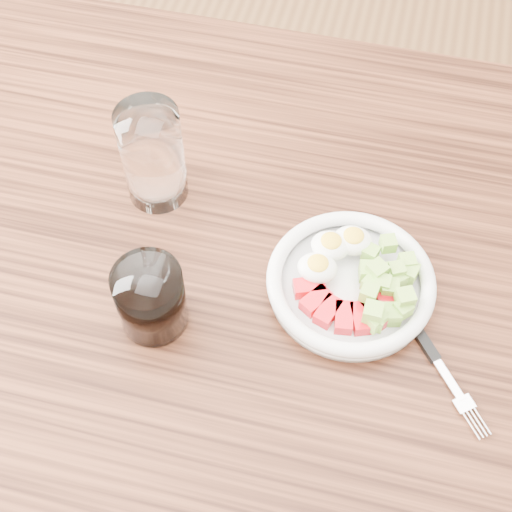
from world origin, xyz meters
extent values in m
plane|color=brown|center=(0.00, 0.00, 0.00)|extent=(4.00, 4.00, 0.00)
cube|color=#572A17|center=(0.00, 0.00, 0.75)|extent=(1.50, 0.90, 0.04)
cylinder|color=white|center=(0.10, 0.01, 0.78)|extent=(0.19, 0.19, 0.01)
torus|color=white|center=(0.10, 0.01, 0.79)|extent=(0.20, 0.20, 0.02)
cube|color=red|center=(0.06, -0.01, 0.79)|extent=(0.04, 0.03, 0.02)
cube|color=red|center=(0.07, -0.03, 0.79)|extent=(0.04, 0.04, 0.02)
cube|color=red|center=(0.09, -0.04, 0.79)|extent=(0.03, 0.04, 0.02)
cube|color=red|center=(0.10, -0.04, 0.79)|extent=(0.02, 0.04, 0.02)
cube|color=red|center=(0.12, -0.04, 0.79)|extent=(0.03, 0.04, 0.02)
cube|color=red|center=(0.14, -0.03, 0.79)|extent=(0.04, 0.04, 0.02)
cube|color=red|center=(0.15, -0.01, 0.79)|extent=(0.04, 0.03, 0.02)
ellipsoid|color=white|center=(0.07, 0.05, 0.80)|extent=(0.05, 0.04, 0.03)
ellipsoid|color=yellow|center=(0.07, 0.05, 0.81)|extent=(0.03, 0.03, 0.01)
ellipsoid|color=white|center=(0.10, 0.06, 0.80)|extent=(0.05, 0.04, 0.03)
ellipsoid|color=yellow|center=(0.10, 0.06, 0.81)|extent=(0.03, 0.03, 0.01)
ellipsoid|color=white|center=(0.06, 0.01, 0.80)|extent=(0.05, 0.04, 0.03)
ellipsoid|color=yellow|center=(0.06, 0.01, 0.81)|extent=(0.03, 0.03, 0.01)
cube|color=#9AC44B|center=(0.13, 0.02, 0.81)|extent=(0.03, 0.03, 0.02)
cube|color=#9AC44B|center=(0.15, 0.00, 0.80)|extent=(0.02, 0.02, 0.02)
cube|color=#9AC44B|center=(0.14, 0.01, 0.80)|extent=(0.02, 0.02, 0.02)
cube|color=#9AC44B|center=(0.14, 0.06, 0.81)|extent=(0.02, 0.02, 0.02)
cube|color=#9AC44B|center=(0.17, -0.01, 0.81)|extent=(0.03, 0.03, 0.02)
cube|color=#9AC44B|center=(0.14, -0.04, 0.80)|extent=(0.02, 0.02, 0.02)
cube|color=#9AC44B|center=(0.14, -0.04, 0.80)|extent=(0.03, 0.03, 0.02)
cube|color=#9AC44B|center=(0.16, 0.03, 0.80)|extent=(0.03, 0.03, 0.02)
cube|color=#9AC44B|center=(0.17, 0.03, 0.80)|extent=(0.03, 0.03, 0.02)
cube|color=#9AC44B|center=(0.16, 0.04, 0.80)|extent=(0.02, 0.02, 0.02)
cube|color=#9AC44B|center=(0.15, 0.03, 0.80)|extent=(0.02, 0.02, 0.02)
cube|color=#9AC44B|center=(0.17, -0.02, 0.80)|extent=(0.02, 0.02, 0.02)
cube|color=#9AC44B|center=(0.13, -0.01, 0.81)|extent=(0.02, 0.02, 0.02)
cube|color=#9AC44B|center=(0.16, 0.02, 0.80)|extent=(0.03, 0.03, 0.02)
cube|color=#9AC44B|center=(0.13, 0.00, 0.80)|extent=(0.02, 0.02, 0.02)
cube|color=#9AC44B|center=(0.15, -0.03, 0.79)|extent=(0.03, 0.03, 0.02)
cube|color=#9AC44B|center=(0.14, 0.03, 0.79)|extent=(0.02, 0.02, 0.02)
cube|color=#9AC44B|center=(0.12, 0.05, 0.80)|extent=(0.02, 0.02, 0.02)
cube|color=#9AC44B|center=(0.13, -0.04, 0.81)|extent=(0.02, 0.02, 0.02)
cube|color=#9AC44B|center=(0.12, 0.02, 0.79)|extent=(0.02, 0.02, 0.02)
cube|color=black|center=(0.19, -0.03, 0.77)|extent=(0.06, 0.08, 0.01)
cube|color=silver|center=(0.23, -0.08, 0.77)|extent=(0.04, 0.05, 0.00)
cube|color=silver|center=(0.25, -0.10, 0.77)|extent=(0.03, 0.03, 0.00)
cylinder|color=silver|center=(0.26, -0.13, 0.77)|extent=(0.02, 0.03, 0.00)
cylinder|color=silver|center=(0.26, -0.13, 0.77)|extent=(0.02, 0.03, 0.00)
cylinder|color=silver|center=(0.26, -0.12, 0.77)|extent=(0.02, 0.03, 0.00)
cylinder|color=silver|center=(0.27, -0.12, 0.77)|extent=(0.02, 0.03, 0.00)
cylinder|color=white|center=(-0.16, 0.10, 0.84)|extent=(0.08, 0.08, 0.14)
cylinder|color=white|center=(-0.11, -0.08, 0.81)|extent=(0.08, 0.08, 0.09)
cylinder|color=black|center=(-0.11, -0.08, 0.81)|extent=(0.07, 0.07, 0.08)
camera|label=1|loc=(0.10, -0.44, 1.49)|focal=50.00mm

